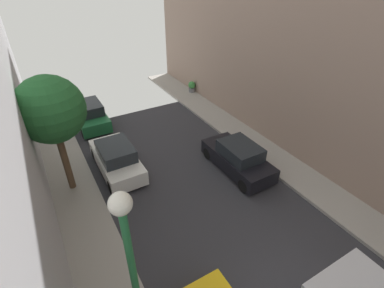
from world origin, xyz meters
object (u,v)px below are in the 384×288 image
(parked_car_left_4, at_px, (89,115))
(lamp_post, at_px, (132,267))
(parked_car_right_2, at_px, (238,158))
(potted_plant_0, at_px, (192,86))
(parked_car_left_3, at_px, (117,159))
(street_tree_0, at_px, (51,110))

(parked_car_left_4, bearing_deg, lamp_post, -97.63)
(parked_car_right_2, xyz_separation_m, lamp_post, (-7.30, -5.42, 3.22))
(parked_car_right_2, height_order, potted_plant_0, parked_car_right_2)
(parked_car_left_3, distance_m, parked_car_left_4, 5.71)
(parked_car_left_4, relative_size, potted_plant_0, 4.80)
(parked_car_left_4, relative_size, street_tree_0, 0.77)
(parked_car_left_4, height_order, potted_plant_0, parked_car_left_4)
(parked_car_right_2, bearing_deg, lamp_post, -143.42)
(parked_car_left_4, xyz_separation_m, lamp_post, (-1.90, -14.19, 3.22))
(parked_car_right_2, height_order, street_tree_0, street_tree_0)
(parked_car_right_2, bearing_deg, parked_car_left_4, 121.62)
(parked_car_left_4, bearing_deg, parked_car_left_3, -90.00)
(parked_car_left_3, height_order, potted_plant_0, parked_car_left_3)
(parked_car_left_4, xyz_separation_m, potted_plant_0, (8.41, 1.13, -0.11))
(parked_car_left_4, bearing_deg, parked_car_right_2, -58.38)
(street_tree_0, bearing_deg, parked_car_right_2, -19.30)
(parked_car_left_3, bearing_deg, lamp_post, -102.64)
(parked_car_left_3, bearing_deg, parked_car_left_4, 90.00)
(potted_plant_0, bearing_deg, parked_car_left_3, -140.87)
(street_tree_0, bearing_deg, parked_car_left_3, 8.60)
(parked_car_left_3, distance_m, potted_plant_0, 10.84)
(street_tree_0, bearing_deg, lamp_post, -87.01)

